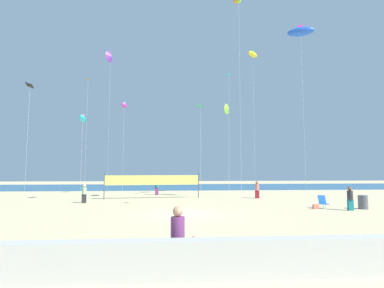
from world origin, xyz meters
name	(u,v)px	position (x,y,z in m)	size (l,w,h in m)	color
ground_plane	(186,214)	(0.00, 0.00, 0.00)	(120.00, 120.00, 0.00)	beige
ocean_band	(175,187)	(0.00, 31.69, 0.00)	(120.00, 20.00, 0.01)	#28608C
boardwalk_ledge	(211,259)	(0.00, -10.83, 0.47)	(28.00, 0.44, 0.93)	beige
mother_figure	(178,235)	(-0.79, -10.05, 0.87)	(0.37, 0.37, 1.63)	white
toddler_figure	(194,251)	(-0.34, -10.00, 0.45)	(0.19, 0.19, 0.84)	maroon
beachgoer_charcoal_shirt	(350,198)	(10.87, 0.81, 0.83)	(0.36, 0.36, 1.55)	#19727A
beachgoer_coral_shirt	(257,189)	(7.37, 9.93, 0.87)	(0.37, 0.37, 1.62)	maroon
beachgoer_sage_shirt	(84,193)	(-7.90, 6.91, 0.82)	(0.35, 0.35, 1.53)	#2D2D33
beachgoer_teal_shirt	(157,186)	(-2.34, 14.59, 0.94)	(0.40, 0.40, 1.76)	#7A3872
folding_beach_chair	(323,202)	(9.66, 2.04, 0.47)	(0.52, 0.65, 0.89)	#1959B2
trash_barrel	(363,202)	(12.19, 1.47, 0.46)	(0.62, 0.62, 0.92)	#595960
volleyball_net	(153,181)	(-2.56, 10.43, 1.64)	(8.87, 1.05, 2.40)	#4C4C51
beach_handbag	(316,207)	(8.97, 1.73, 0.16)	(0.40, 0.20, 0.32)	#EA7260
kite_lime_delta	(228,109)	(5.94, 16.49, 9.98)	(1.00, 1.21, 10.64)	silver
kite_green_diamond	(201,109)	(1.24, 2.88, 7.07)	(0.41, 0.42, 7.43)	silver
kite_cyan_diamond	(229,77)	(4.77, 10.11, 11.79)	(0.62, 0.61, 12.26)	silver
kite_blue_inflatable	(301,32)	(10.84, 7.04, 15.21)	(2.45, 1.62, 15.86)	silver
kite_cyan_inflatable	(83,119)	(-8.74, 8.71, 7.21)	(0.52, 1.49, 7.61)	silver
kite_violet_delta	(111,57)	(-7.90, 15.97, 15.81)	(0.95, 1.37, 16.49)	silver
kite_yellow_inflatable	(253,55)	(7.58, 11.26, 14.66)	(1.50, 1.46, 15.11)	silver
kite_orange_diamond	(88,85)	(-11.27, 19.20, 13.33)	(0.42, 0.41, 14.20)	silver
kite_black_diamond	(30,86)	(-11.95, 5.65, 9.23)	(0.84, 0.84, 9.55)	silver
kite_magenta_inflatable	(124,106)	(-6.09, 15.08, 9.87)	(0.74, 1.39, 10.26)	silver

